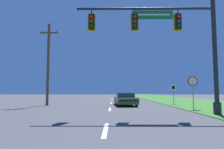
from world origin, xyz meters
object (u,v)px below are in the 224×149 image
at_px(car_ahead, 125,99).
at_px(stop_sign, 193,85).
at_px(route_sign_post, 173,90).
at_px(utility_pole_near, 48,63).
at_px(signal_mast, 175,39).

relative_size(car_ahead, stop_sign, 1.86).
distance_m(route_sign_post, utility_pole_near, 13.21).
relative_size(signal_mast, utility_pole_near, 1.06).
xyz_separation_m(route_sign_post, utility_pole_near, (-12.80, -1.81, 2.68)).
xyz_separation_m(stop_sign, utility_pole_near, (-12.53, 4.11, 2.34)).
relative_size(route_sign_post, utility_pole_near, 0.25).
bearing_deg(stop_sign, route_sign_post, 87.39).
relative_size(signal_mast, route_sign_post, 4.24).
xyz_separation_m(car_ahead, utility_pole_near, (-7.59, -0.13, 3.60)).
xyz_separation_m(signal_mast, stop_sign, (2.31, 3.43, -2.67)).
relative_size(stop_sign, route_sign_post, 1.23).
xyz_separation_m(car_ahead, stop_sign, (4.94, -4.24, 1.26)).
bearing_deg(utility_pole_near, stop_sign, -18.15).
bearing_deg(route_sign_post, utility_pole_near, -171.97).
height_order(route_sign_post, utility_pole_near, utility_pole_near).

